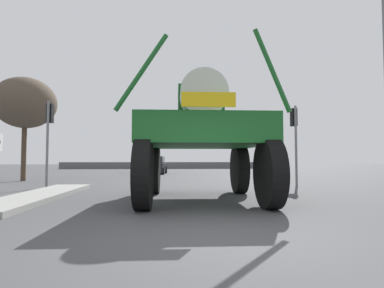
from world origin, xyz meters
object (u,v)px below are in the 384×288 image
(oversize_sprayer, at_px, (201,135))
(traffic_signal_near_right, at_px, (294,128))
(bare_tree_left, at_px, (25,103))
(traffic_signal_near_left, at_px, (49,125))
(traffic_signal_far_left, at_px, (142,148))
(sedan_ahead, at_px, (155,166))

(oversize_sprayer, relative_size, traffic_signal_near_right, 1.47)
(oversize_sprayer, distance_m, traffic_signal_near_right, 6.79)
(traffic_signal_near_right, bearing_deg, bare_tree_left, 162.28)
(traffic_signal_near_right, relative_size, bare_tree_left, 0.62)
(bare_tree_left, bearing_deg, traffic_signal_near_left, -55.68)
(traffic_signal_near_right, xyz_separation_m, traffic_signal_far_left, (-8.76, 18.48, -0.28))
(traffic_signal_near_left, xyz_separation_m, traffic_signal_near_right, (11.24, 0.00, -0.04))
(sedan_ahead, xyz_separation_m, bare_tree_left, (-7.26, -8.39, 3.85))
(sedan_ahead, bearing_deg, traffic_signal_near_left, 167.06)
(sedan_ahead, height_order, traffic_signal_near_right, traffic_signal_near_right)
(sedan_ahead, relative_size, bare_tree_left, 0.69)
(traffic_signal_near_left, height_order, traffic_signal_near_right, traffic_signal_near_left)
(oversize_sprayer, xyz_separation_m, traffic_signal_far_left, (-3.83, 23.08, 0.48))
(oversize_sprayer, distance_m, bare_tree_left, 13.43)
(traffic_signal_near_left, relative_size, bare_tree_left, 0.63)
(sedan_ahead, bearing_deg, traffic_signal_near_right, -146.60)
(sedan_ahead, relative_size, traffic_signal_near_right, 1.12)
(traffic_signal_near_left, bearing_deg, oversize_sprayer, -36.09)
(traffic_signal_near_right, xyz_separation_m, bare_tree_left, (-14.38, 4.59, 1.81))
(traffic_signal_near_right, bearing_deg, traffic_signal_near_left, -180.00)
(sedan_ahead, bearing_deg, traffic_signal_far_left, 21.27)
(traffic_signal_near_right, bearing_deg, oversize_sprayer, -136.98)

